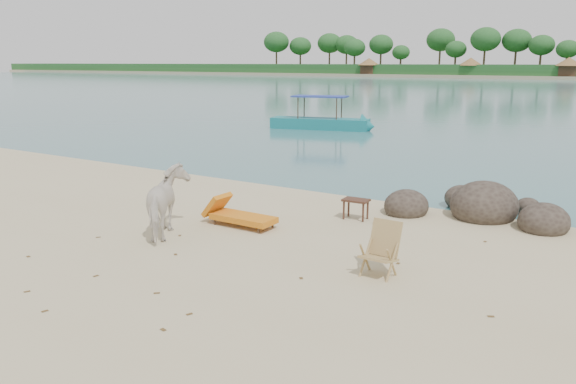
# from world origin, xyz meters

# --- Properties ---
(boulders) EXTENTS (6.27, 2.82, 1.19)m
(boulders) POSITION_xyz_m (2.89, 5.80, 0.22)
(boulders) COLOR #312720
(boulders) RESTS_ON ground
(cow) EXTENTS (1.67, 1.88, 1.47)m
(cow) POSITION_xyz_m (-2.69, 0.66, 0.74)
(cow) COLOR silver
(cow) RESTS_ON ground
(side_table) EXTENTS (0.63, 0.43, 0.49)m
(side_table) POSITION_xyz_m (0.15, 3.97, 0.24)
(side_table) COLOR #351D15
(side_table) RESTS_ON ground
(lounge_chair) EXTENTS (1.92, 0.68, 0.57)m
(lounge_chair) POSITION_xyz_m (-1.76, 2.07, 0.29)
(lounge_chair) COLOR orange
(lounge_chair) RESTS_ON ground
(deck_chair) EXTENTS (0.62, 0.68, 0.94)m
(deck_chair) POSITION_xyz_m (2.07, 0.88, 0.47)
(deck_chair) COLOR tan
(deck_chair) RESTS_ON ground
(boat_near) EXTENTS (6.41, 2.86, 3.05)m
(boat_near) POSITION_xyz_m (-9.97, 20.26, 1.52)
(boat_near) COLOR #156F75
(boat_near) RESTS_ON water
(dead_leaves) EXTENTS (8.28, 7.41, 0.00)m
(dead_leaves) POSITION_xyz_m (-1.02, -0.35, 0.01)
(dead_leaves) COLOR brown
(dead_leaves) RESTS_ON ground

